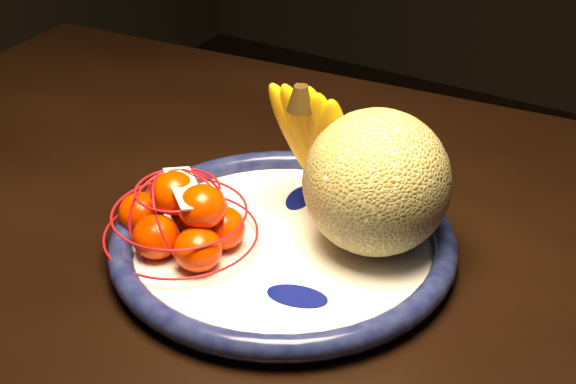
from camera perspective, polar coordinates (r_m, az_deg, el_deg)
The scene contains 6 objects.
dining_table at distance 0.86m, azimuth 6.28°, elevation -11.36°, with size 1.68×1.10×0.80m.
fruit_bowl at distance 0.84m, azimuth -0.37°, elevation -3.57°, with size 0.36×0.36×0.03m.
cantaloupe at distance 0.80m, azimuth 6.32°, elevation 0.69°, with size 0.15×0.15×0.15m, color olive.
banana_bunch at distance 0.85m, azimuth 2.08°, elevation 3.81°, with size 0.12×0.11×0.17m.
mandarin_bag at distance 0.82m, azimuth -7.52°, elevation -1.93°, with size 0.21×0.21×0.10m.
price_tag at distance 0.80m, azimuth -7.31°, elevation 0.30°, with size 0.07×0.03×0.00m, color white.
Camera 1 is at (0.14, -0.61, 1.29)m, focal length 50.00 mm.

